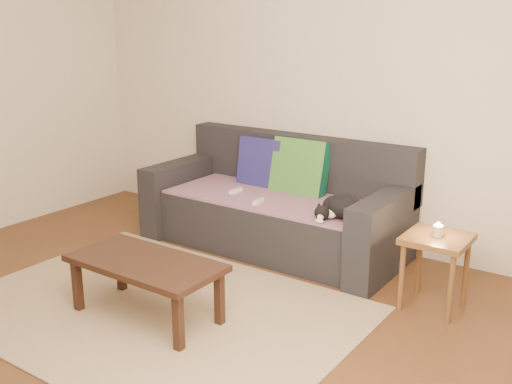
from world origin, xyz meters
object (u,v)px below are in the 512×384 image
wii_remote_a (236,191)px  coffee_table (145,267)px  cat (342,207)px  sofa (277,209)px  wii_remote_b (258,202)px  side_table (436,249)px

wii_remote_a → coffee_table: bearing=-168.9°
cat → wii_remote_a: bearing=153.9°
sofa → wii_remote_b: sofa is taller
wii_remote_b → wii_remote_a: bearing=56.3°
side_table → coffee_table: size_ratio=0.50×
wii_remote_b → side_table: side_table is taller
sofa → side_table: 1.47m
coffee_table → wii_remote_b: bearing=90.0°
wii_remote_b → sofa: bearing=-4.8°
cat → coffee_table: bearing=-139.2°
wii_remote_a → coffee_table: wii_remote_a is taller
side_table → cat: bearing=172.4°
cat → wii_remote_a: cat is taller
wii_remote_a → wii_remote_b: bearing=-116.2°
coffee_table → side_table: bearing=39.6°
sofa → coffee_table: size_ratio=2.18×
cat → side_table: bearing=-28.2°
cat → coffee_table: 1.44m
wii_remote_b → side_table: 1.40m
wii_remote_b → coffee_table: (0.00, -1.21, -0.12)m
cat → side_table: 0.73m
wii_remote_a → sofa: bearing=-62.5°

